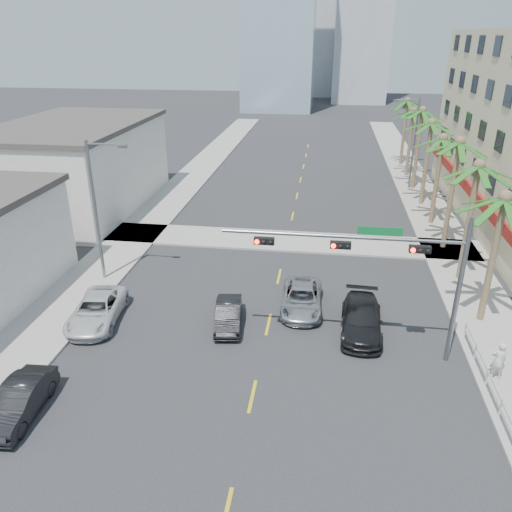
% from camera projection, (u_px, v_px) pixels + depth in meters
% --- Properties ---
extents(ground, '(260.00, 260.00, 0.00)m').
position_uv_depth(ground, '(236.00, 468.00, 18.37)').
color(ground, '#262628').
rests_on(ground, ground).
extents(sidewalk_right, '(4.00, 120.00, 0.15)m').
position_uv_depth(sidewalk_right, '(455.00, 261.00, 34.89)').
color(sidewalk_right, gray).
rests_on(sidewalk_right, ground).
extents(sidewalk_left, '(4.00, 120.00, 0.15)m').
position_uv_depth(sidewalk_left, '(127.00, 243.00, 37.96)').
color(sidewalk_left, gray).
rests_on(sidewalk_left, ground).
extents(sidewalk_cross, '(80.00, 4.00, 0.15)m').
position_uv_depth(sidewalk_cross, '(287.00, 241.00, 38.23)').
color(sidewalk_cross, gray).
rests_on(sidewalk_cross, ground).
extents(building_left_far, '(11.00, 18.00, 7.20)m').
position_uv_depth(building_left_far, '(77.00, 168.00, 44.71)').
color(building_left_far, beige).
rests_on(building_left_far, ground).
extents(tower_far_center, '(16.00, 16.00, 42.00)m').
position_uv_depth(tower_far_center, '(312.00, 5.00, 123.16)').
color(tower_far_center, '#ADADB2').
rests_on(tower_far_center, ground).
extents(traffic_signal_mast, '(11.12, 0.54, 7.20)m').
position_uv_depth(traffic_signal_mast, '(390.00, 263.00, 22.76)').
color(traffic_signal_mast, slate).
rests_on(traffic_signal_mast, ground).
extents(palm_tree_0, '(4.80, 4.80, 7.80)m').
position_uv_depth(palm_tree_0, '(505.00, 199.00, 24.85)').
color(palm_tree_0, brown).
rests_on(palm_tree_0, ground).
extents(palm_tree_1, '(4.80, 4.80, 8.16)m').
position_uv_depth(palm_tree_1, '(479.00, 167.00, 29.40)').
color(palm_tree_1, brown).
rests_on(palm_tree_1, ground).
extents(palm_tree_2, '(4.80, 4.80, 8.52)m').
position_uv_depth(palm_tree_2, '(460.00, 143.00, 33.96)').
color(palm_tree_2, brown).
rests_on(palm_tree_2, ground).
extents(palm_tree_3, '(4.80, 4.80, 7.80)m').
position_uv_depth(palm_tree_3, '(443.00, 139.00, 38.95)').
color(palm_tree_3, brown).
rests_on(palm_tree_3, ground).
extents(palm_tree_4, '(4.80, 4.80, 8.16)m').
position_uv_depth(palm_tree_4, '(432.00, 124.00, 43.50)').
color(palm_tree_4, brown).
rests_on(palm_tree_4, ground).
extents(palm_tree_5, '(4.80, 4.80, 8.52)m').
position_uv_depth(palm_tree_5, '(423.00, 111.00, 48.06)').
color(palm_tree_5, brown).
rests_on(palm_tree_5, ground).
extents(palm_tree_6, '(4.80, 4.80, 7.80)m').
position_uv_depth(palm_tree_6, '(414.00, 111.00, 53.05)').
color(palm_tree_6, brown).
rests_on(palm_tree_6, ground).
extents(palm_tree_7, '(4.80, 4.80, 8.16)m').
position_uv_depth(palm_tree_7, '(408.00, 102.00, 57.60)').
color(palm_tree_7, brown).
rests_on(palm_tree_7, ground).
extents(streetlight_left, '(2.55, 0.25, 9.00)m').
position_uv_depth(streetlight_left, '(98.00, 205.00, 30.37)').
color(streetlight_left, slate).
rests_on(streetlight_left, ground).
extents(streetlight_right, '(2.55, 0.25, 9.00)m').
position_uv_depth(streetlight_right, '(413.00, 139.00, 49.25)').
color(streetlight_right, slate).
rests_on(streetlight_right, ground).
extents(guardrail, '(0.08, 8.08, 1.00)m').
position_uv_depth(guardrail, '(487.00, 376.00, 22.21)').
color(guardrail, silver).
rests_on(guardrail, ground).
extents(car_parked_mid, '(1.73, 4.36, 1.41)m').
position_uv_depth(car_parked_mid, '(19.00, 401.00, 20.65)').
color(car_parked_mid, black).
rests_on(car_parked_mid, ground).
extents(car_parked_far, '(2.99, 5.42, 1.44)m').
position_uv_depth(car_parked_far, '(97.00, 310.00, 27.41)').
color(car_parked_far, silver).
rests_on(car_parked_far, ground).
extents(car_lane_left, '(1.88, 4.03, 1.28)m').
position_uv_depth(car_lane_left, '(228.00, 315.00, 27.11)').
color(car_lane_left, black).
rests_on(car_lane_left, ground).
extents(car_lane_center, '(2.37, 4.97, 1.37)m').
position_uv_depth(car_lane_center, '(302.00, 298.00, 28.69)').
color(car_lane_center, '#B4B5B9').
rests_on(car_lane_center, ground).
extents(car_lane_right, '(2.31, 5.27, 1.51)m').
position_uv_depth(car_lane_right, '(361.00, 319.00, 26.49)').
color(car_lane_right, black).
rests_on(car_lane_right, ground).
extents(pedestrian, '(0.72, 0.50, 1.91)m').
position_uv_depth(pedestrian, '(498.00, 360.00, 22.56)').
color(pedestrian, silver).
rests_on(pedestrian, sidewalk_right).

